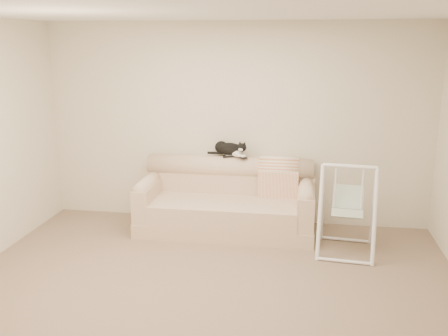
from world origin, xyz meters
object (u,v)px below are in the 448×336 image
(baby_swing, at_px, (347,209))
(tuxedo_cat, at_px, (230,149))
(sofa, at_px, (227,203))
(remote_a, at_px, (230,156))
(remote_b, at_px, (242,157))

(baby_swing, bearing_deg, tuxedo_cat, 152.57)
(sofa, distance_m, tuxedo_cat, 0.70)
(sofa, distance_m, baby_swing, 1.54)
(remote_a, xyz_separation_m, remote_b, (0.16, -0.03, -0.00))
(sofa, distance_m, remote_b, 0.61)
(sofa, relative_size, baby_swing, 2.11)
(remote_a, distance_m, remote_b, 0.16)
(tuxedo_cat, relative_size, baby_swing, 0.51)
(remote_b, bearing_deg, sofa, -128.77)
(tuxedo_cat, bearing_deg, sofa, -89.80)
(sofa, xyz_separation_m, baby_swing, (1.45, -0.49, 0.17))
(remote_b, relative_size, baby_swing, 0.15)
(sofa, xyz_separation_m, remote_b, (0.16, 0.20, 0.56))
(tuxedo_cat, bearing_deg, remote_a, -83.49)
(remote_b, bearing_deg, tuxedo_cat, 160.47)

